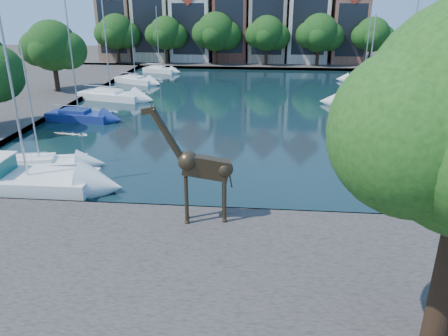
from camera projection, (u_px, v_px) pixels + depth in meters
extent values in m
plane|color=#38332B|center=(224.00, 215.00, 23.10)|extent=(160.00, 160.00, 0.00)
cube|color=black|center=(246.00, 107.00, 45.30)|extent=(38.00, 50.00, 0.08)
cube|color=#4B4541|center=(208.00, 296.00, 16.53)|extent=(50.00, 14.00, 0.50)
cube|color=#4B4541|center=(254.00, 61.00, 74.83)|extent=(60.00, 16.00, 0.50)
cube|color=#4B4541|center=(16.00, 100.00, 47.36)|extent=(14.00, 52.00, 0.50)
cylinder|color=#332114|center=(448.00, 271.00, 12.93)|extent=(0.80, 0.80, 5.50)
sphere|color=#194413|center=(415.00, 132.00, 11.11)|extent=(4.48, 4.48, 4.48)
cube|color=#8D674D|center=(121.00, 25.00, 74.68)|extent=(5.39, 9.00, 11.00)
cube|color=black|center=(112.00, 27.00, 70.53)|extent=(4.40, 0.05, 8.25)
cube|color=#C4B797|center=(155.00, 21.00, 73.88)|extent=(5.88, 9.00, 12.50)
cube|color=black|center=(148.00, 22.00, 69.74)|extent=(4.80, 0.05, 9.38)
cube|color=silver|center=(193.00, 27.00, 73.70)|extent=(6.37, 9.00, 10.50)
cube|color=black|center=(188.00, 29.00, 69.55)|extent=(5.20, 0.05, 7.88)
cube|color=brown|center=(231.00, 20.00, 72.68)|extent=(5.39, 9.00, 13.00)
cube|color=black|center=(229.00, 21.00, 68.53)|extent=(4.40, 0.05, 9.75)
cube|color=tan|center=(267.00, 25.00, 72.44)|extent=(5.88, 9.00, 11.50)
cube|color=black|center=(267.00, 26.00, 68.29)|extent=(4.80, 0.05, 8.62)
cube|color=beige|center=(307.00, 23.00, 71.79)|extent=(6.37, 9.00, 12.00)
cube|color=black|center=(309.00, 25.00, 67.65)|extent=(5.20, 0.05, 9.00)
cube|color=#8C5643|center=(347.00, 28.00, 71.51)|extent=(5.39, 9.00, 10.50)
cube|color=black|center=(351.00, 30.00, 67.37)|extent=(4.40, 0.05, 7.88)
cylinder|color=#332114|center=(118.00, 53.00, 70.94)|extent=(0.50, 0.50, 3.20)
sphere|color=#163810|center=(116.00, 32.00, 69.73)|extent=(5.60, 5.60, 5.60)
sphere|color=#163810|center=(128.00, 35.00, 70.07)|extent=(4.20, 4.20, 4.20)
sphere|color=#163810|center=(106.00, 34.00, 69.60)|extent=(3.92, 3.92, 3.92)
cylinder|color=#332114|center=(167.00, 53.00, 70.26)|extent=(0.50, 0.50, 3.20)
sphere|color=#163810|center=(166.00, 33.00, 69.09)|extent=(5.20, 5.20, 5.20)
sphere|color=#163810|center=(176.00, 36.00, 69.42)|extent=(3.90, 3.90, 3.90)
sphere|color=#163810|center=(156.00, 35.00, 68.94)|extent=(3.64, 3.64, 3.64)
cylinder|color=#332114|center=(216.00, 54.00, 69.57)|extent=(0.50, 0.50, 3.20)
sphere|color=#163810|center=(216.00, 32.00, 68.31)|extent=(6.00, 6.00, 6.00)
sphere|color=#163810|center=(227.00, 36.00, 68.66)|extent=(4.50, 4.50, 4.50)
sphere|color=#163810|center=(205.00, 34.00, 68.20)|extent=(4.20, 4.20, 4.20)
cylinder|color=#332114|center=(266.00, 54.00, 68.88)|extent=(0.50, 0.50, 3.20)
sphere|color=#163810|center=(267.00, 33.00, 67.69)|extent=(5.40, 5.40, 5.40)
sphere|color=#163810|center=(277.00, 37.00, 68.03)|extent=(4.05, 4.05, 4.05)
sphere|color=#163810|center=(257.00, 35.00, 67.55)|extent=(3.78, 3.78, 3.78)
cylinder|color=#332114|center=(317.00, 55.00, 68.20)|extent=(0.50, 0.50, 3.20)
sphere|color=#163810|center=(319.00, 33.00, 66.96)|extent=(5.80, 5.80, 5.80)
sphere|color=#163810|center=(330.00, 37.00, 67.31)|extent=(4.35, 4.35, 4.35)
sphere|color=#163810|center=(309.00, 35.00, 66.84)|extent=(4.06, 4.06, 4.06)
cylinder|color=#332114|center=(370.00, 56.00, 67.51)|extent=(0.50, 0.50, 3.20)
sphere|color=#163810|center=(372.00, 34.00, 66.35)|extent=(5.20, 5.20, 5.20)
sphere|color=#163810|center=(382.00, 38.00, 66.68)|extent=(3.90, 3.90, 3.90)
sphere|color=#163810|center=(363.00, 36.00, 66.19)|extent=(3.64, 3.64, 3.64)
cylinder|color=#332114|center=(56.00, 76.00, 50.09)|extent=(0.54, 0.54, 3.40)
sphere|color=#163810|center=(52.00, 46.00, 48.84)|extent=(5.60, 5.60, 5.60)
sphere|color=#163810|center=(68.00, 51.00, 49.18)|extent=(4.20, 4.20, 4.20)
sphere|color=#163810|center=(37.00, 48.00, 48.70)|extent=(3.92, 3.92, 3.92)
cylinder|color=#372B1B|center=(186.00, 201.00, 20.85)|extent=(0.18, 0.18, 2.40)
cylinder|color=#372B1B|center=(186.00, 196.00, 21.31)|extent=(0.18, 0.18, 2.40)
cylinder|color=#372B1B|center=(225.00, 199.00, 20.98)|extent=(0.18, 0.18, 2.40)
cylinder|color=#372B1B|center=(224.00, 195.00, 21.44)|extent=(0.18, 0.18, 2.40)
cube|color=#372B1B|center=(206.00, 167.00, 20.56)|extent=(2.40, 1.01, 1.40)
cylinder|color=#372B1B|center=(168.00, 136.00, 19.86)|extent=(1.57, 0.60, 2.48)
cube|color=#372B1B|center=(148.00, 111.00, 19.35)|extent=(0.69, 0.32, 0.38)
cube|color=white|center=(9.00, 180.00, 25.82)|extent=(10.22, 3.07, 1.18)
cylinder|color=#B2B2B7|center=(14.00, 99.00, 23.94)|extent=(0.15, 0.15, 9.07)
cube|color=white|center=(40.00, 164.00, 28.77)|extent=(6.12, 3.31, 0.82)
cube|color=white|center=(40.00, 160.00, 28.67)|extent=(2.80, 1.97, 0.46)
cylinder|color=#B2B2B7|center=(30.00, 105.00, 27.30)|extent=(0.11, 0.11, 7.48)
cube|color=navy|center=(79.00, 115.00, 40.07)|extent=(6.04, 2.72, 0.94)
cube|color=navy|center=(79.00, 112.00, 39.95)|extent=(2.71, 1.72, 0.52)
cylinder|color=#B2B2B7|center=(71.00, 49.00, 37.89)|extent=(0.13, 0.13, 11.27)
cube|color=white|center=(111.00, 95.00, 48.20)|extent=(7.66, 4.13, 0.97)
cube|color=white|center=(111.00, 92.00, 48.08)|extent=(3.50, 2.46, 0.54)
cylinder|color=#B2B2B7|center=(105.00, 37.00, 45.94)|extent=(0.13, 0.13, 11.72)
cube|color=white|center=(135.00, 80.00, 57.13)|extent=(5.95, 4.11, 0.86)
cube|color=white|center=(135.00, 78.00, 57.03)|extent=(2.81, 2.27, 0.48)
cylinder|color=#B2B2B7|center=(133.00, 46.00, 55.53)|extent=(0.11, 0.11, 8.22)
cube|color=white|center=(159.00, 70.00, 64.80)|extent=(5.09, 2.83, 0.89)
cube|color=white|center=(159.00, 68.00, 64.69)|extent=(2.33, 1.67, 0.49)
cylinder|color=#B2B2B7|center=(158.00, 38.00, 63.11)|extent=(0.12, 0.12, 8.65)
cube|color=silver|center=(434.00, 184.00, 25.57)|extent=(6.39, 4.45, 0.96)
cube|color=silver|center=(435.00, 179.00, 25.45)|extent=(3.03, 2.45, 0.53)
cube|color=navy|center=(402.00, 111.00, 41.56)|extent=(7.86, 4.21, 0.94)
cube|color=navy|center=(402.00, 108.00, 41.45)|extent=(3.59, 2.51, 0.52)
cylinder|color=#B2B2B7|center=(411.00, 48.00, 39.40)|extent=(0.12, 0.12, 11.18)
cube|color=silver|center=(365.00, 102.00, 45.12)|extent=(6.82, 3.49, 0.92)
cube|color=silver|center=(366.00, 99.00, 45.01)|extent=(3.10, 2.12, 0.51)
cylinder|color=#B2B2B7|center=(371.00, 58.00, 43.48)|extent=(0.12, 0.12, 8.38)
cube|color=silver|center=(363.00, 78.00, 58.06)|extent=(5.04, 2.02, 0.90)
cube|color=silver|center=(364.00, 76.00, 57.95)|extent=(2.23, 1.34, 0.50)
cylinder|color=#B2B2B7|center=(368.00, 42.00, 56.35)|extent=(0.12, 0.12, 8.78)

